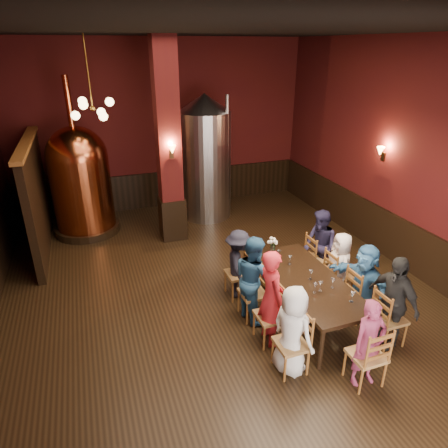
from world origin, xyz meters
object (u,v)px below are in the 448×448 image
object	(u,v)px
person_1	(271,298)
person_2	(253,278)
person_0	(292,331)
steel_vessel	(205,158)
rose_vase	(273,243)
copper_kettle	(81,180)
dining_table	(308,282)

from	to	relation	value
person_1	person_2	xyz separation A→B (m)	(-0.01, 0.66, -0.04)
person_0	person_1	size ratio (longest dim) A/B	0.86
steel_vessel	rose_vase	xyz separation A→B (m)	(0.10, -3.90, -0.64)
person_1	copper_kettle	xyz separation A→B (m)	(-2.56, 5.21, 0.56)
person_1	rose_vase	world-z (taller)	person_1
person_2	copper_kettle	bearing A→B (deg)	20.05
dining_table	steel_vessel	xyz separation A→B (m)	(-0.28, 4.89, 0.92)
person_0	steel_vessel	bearing A→B (deg)	-27.23
person_0	person_1	bearing A→B (deg)	-21.23
dining_table	person_2	bearing A→B (deg)	158.78
person_0	rose_vase	size ratio (longest dim) A/B	4.17
dining_table	person_1	bearing A→B (deg)	-158.78
person_1	copper_kettle	bearing A→B (deg)	24.87
steel_vessel	copper_kettle	bearing A→B (deg)	-179.61
person_2	rose_vase	bearing A→B (deg)	-54.15
copper_kettle	person_2	bearing A→B (deg)	-60.71
dining_table	person_1	world-z (taller)	person_1
person_2	person_0	bearing A→B (deg)	171.34
person_2	person_1	bearing A→B (deg)	171.34
copper_kettle	steel_vessel	world-z (taller)	copper_kettle
person_0	rose_vase	bearing A→B (deg)	-40.05
copper_kettle	rose_vase	xyz separation A→B (m)	(3.23, -3.87, -0.39)
steel_vessel	person_2	bearing A→B (deg)	-97.16
person_2	steel_vessel	bearing A→B (deg)	-16.40
person_0	steel_vessel	distance (m)	6.00
steel_vessel	dining_table	bearing A→B (deg)	-86.74
person_0	person_2	distance (m)	1.33
copper_kettle	dining_table	bearing A→B (deg)	-55.05
person_0	copper_kettle	bearing A→B (deg)	1.77
dining_table	person_0	world-z (taller)	person_0
dining_table	person_0	bearing A→B (deg)	-130.36
steel_vessel	rose_vase	size ratio (longest dim) A/B	9.80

